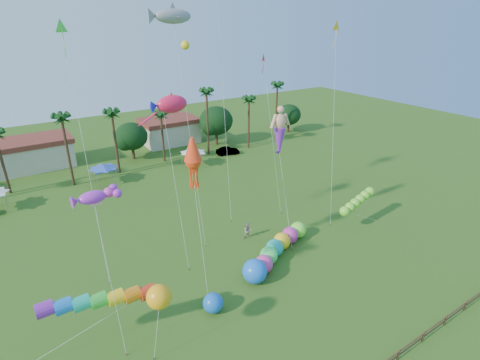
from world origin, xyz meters
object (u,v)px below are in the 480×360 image
caterpillar_inflatable (274,251)px  blue_ball (213,303)px  car_b (228,151)px  spectator_b (248,231)px

caterpillar_inflatable → blue_ball: caterpillar_inflatable is taller
caterpillar_inflatable → car_b: bearing=42.7°
car_b → spectator_b: bearing=167.3°
car_b → caterpillar_inflatable: bearing=171.1°
spectator_b → blue_ball: bearing=-121.4°
car_b → caterpillar_inflatable: size_ratio=0.37×
car_b → spectator_b: spectator_b is taller
car_b → spectator_b: 27.64m
car_b → blue_ball: bearing=160.9°
spectator_b → caterpillar_inflatable: bearing=-72.8°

